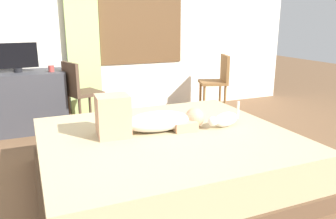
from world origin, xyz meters
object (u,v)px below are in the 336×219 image
at_px(bed, 166,159).
at_px(desk, 28,101).
at_px(tv_monitor, 16,57).
at_px(cup, 51,69).
at_px(person_lying, 147,119).
at_px(cat, 224,119).
at_px(chair_by_desk, 79,90).
at_px(chair_spare, 218,79).

bearing_deg(bed, desk, 117.74).
xyz_separation_m(desk, tv_monitor, (-0.07, 0.00, 0.55)).
bearing_deg(cup, person_lying, -70.92).
relative_size(cat, tv_monitor, 0.73).
xyz_separation_m(person_lying, chair_by_desk, (-0.31, 1.65, -0.04)).
relative_size(person_lying, chair_by_desk, 1.09).
xyz_separation_m(desk, chair_spare, (2.59, -0.23, 0.14)).
xyz_separation_m(bed, tv_monitor, (-1.11, 1.98, 0.71)).
bearing_deg(chair_by_desk, chair_spare, -0.21).
relative_size(desk, chair_by_desk, 1.05).
height_order(cat, chair_spare, chair_spare).
height_order(tv_monitor, chair_by_desk, tv_monitor).
distance_m(bed, tv_monitor, 2.38).
bearing_deg(tv_monitor, cat, -50.44).
relative_size(bed, cat, 5.87).
xyz_separation_m(bed, chair_by_desk, (-0.44, 1.76, 0.29)).
bearing_deg(cat, chair_spare, 60.44).
bearing_deg(chair_by_desk, person_lying, -79.33).
height_order(bed, cup, cup).
bearing_deg(bed, tv_monitor, 119.31).
height_order(cup, chair_spare, chair_spare).
bearing_deg(cup, chair_spare, -2.78).
bearing_deg(tv_monitor, bed, -60.69).
distance_m(desk, tv_monitor, 0.56).
height_order(desk, chair_spare, chair_spare).
relative_size(person_lying, cup, 12.08).
distance_m(bed, cat, 0.62).
xyz_separation_m(chair_by_desk, chair_spare, (1.99, -0.01, 0.00)).
relative_size(bed, chair_by_desk, 2.41).
distance_m(person_lying, cat, 0.69).
bearing_deg(cat, chair_by_desk, 119.03).
height_order(bed, tv_monitor, tv_monitor).
bearing_deg(chair_by_desk, cup, 160.65).
bearing_deg(person_lying, bed, -39.13).
bearing_deg(chair_by_desk, desk, 159.34).
bearing_deg(cup, chair_by_desk, -19.35).
distance_m(person_lying, tv_monitor, 2.15).
height_order(person_lying, desk, person_lying).
xyz_separation_m(desk, chair_by_desk, (0.60, -0.23, 0.14)).
relative_size(bed, cup, 26.61).
relative_size(person_lying, tv_monitor, 1.96).
relative_size(cup, chair_spare, 0.09).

